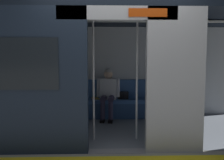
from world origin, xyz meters
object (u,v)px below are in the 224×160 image
Objects in this scene: person_seated at (108,90)px; handbag at (123,95)px; bench_seat at (113,104)px; grab_pole_door at (93,79)px; book at (95,98)px; grab_pole_far at (137,78)px; train_car at (111,54)px.

person_seated reaches higher than handbag.
grab_pole_door is (0.38, 1.58, 0.74)m from bench_seat.
handbag reaches higher than bench_seat.
grab_pole_door reaches higher than book.
person_seated is at bearing -71.44° from grab_pole_far.
grab_pole_door is (0.63, 1.64, 0.55)m from handbag.
grab_pole_far reaches higher than person_seated.
handbag is at bearing -106.39° from train_car.
handbag reaches higher than book.
bench_seat is 1.34× the size of grab_pole_far.
bench_seat is 0.35m from person_seated.
grab_pole_door is 1.00× the size of grab_pole_far.
train_car is at bearing -118.49° from grab_pole_door.
grab_pole_far is (-0.49, 1.47, 0.42)m from person_seated.
handbag is (-0.25, -0.06, 0.19)m from bench_seat.
handbag is (-0.36, -0.11, -0.13)m from person_seated.
train_car reaches higher than book.
person_seated is 1.61m from grab_pole_door.
book is 1.86m from grab_pole_far.
book is 1.74m from grab_pole_door.
person_seated is 0.54× the size of grab_pole_far.
person_seated is 0.38m from book.
bench_seat is 1.73m from grab_pole_far.
grab_pole_door is at bearing 4.73° from grab_pole_far.
bench_seat is at bearing -75.96° from grab_pole_far.
train_car reaches higher than handbag.
person_seated is at bearing 16.57° from handbag.
bench_seat is at bearing -93.10° from train_car.
book is at bearing -17.80° from person_seated.
grab_pole_door is at bearing 74.49° from book.
handbag is (-0.31, -1.04, -0.98)m from train_car.
person_seated is 0.54× the size of grab_pole_door.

